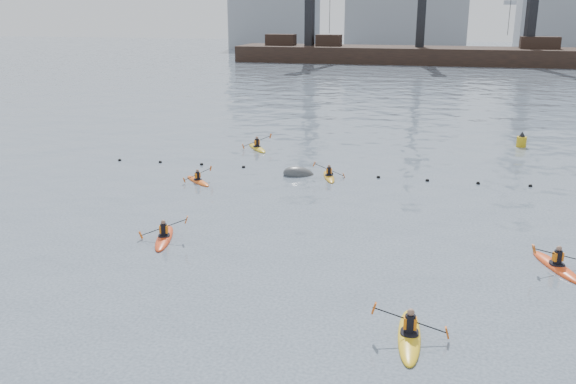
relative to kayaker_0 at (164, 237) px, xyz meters
name	(u,v)px	position (x,y,z in m)	size (l,w,h in m)	color
ground	(266,373)	(7.48, -9.25, -0.10)	(400.00, 400.00, 0.00)	#3C4958
float_line	(355,175)	(6.98, 13.29, -0.07)	(33.24, 0.73, 0.24)	black
barge_pier	(418,53)	(7.26, 100.75, 1.79)	(72.00, 19.30, 29.50)	black
skyline	(436,13)	(9.71, 141.03, 9.15)	(141.00, 28.00, 22.00)	gray
kayaker_0	(164,237)	(0.00, 0.00, 0.00)	(2.23, 3.36, 1.23)	red
kayaker_1	(409,335)	(11.41, -6.23, 0.01)	(2.49, 3.68, 1.27)	yellow
kayaker_2	(198,180)	(-2.17, 9.48, -0.01)	(2.46, 2.32, 0.98)	#EA5A16
kayaker_3	(329,176)	(5.45, 12.39, -0.01)	(1.99, 2.99, 1.15)	orange
kayaker_4	(557,266)	(16.95, 0.82, 0.00)	(2.24, 3.45, 1.22)	#F04716
kayaker_5	(257,147)	(-1.30, 19.22, 0.00)	(2.51, 3.19, 1.21)	gold
mooring_buoy	(299,175)	(3.47, 12.58, -0.10)	(2.08, 1.23, 1.04)	#3B3D40
nav_buoy	(521,142)	(18.22, 24.75, 0.31)	(0.74, 0.74, 1.35)	gold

